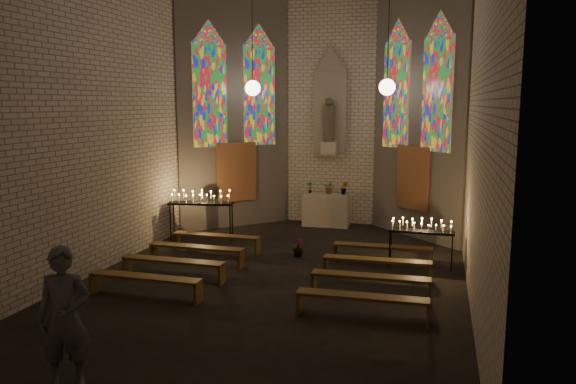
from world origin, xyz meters
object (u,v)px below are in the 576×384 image
(visitor, at_px, (64,317))
(votive_stand_left, at_px, (201,200))
(altar, at_px, (326,210))
(aisle_flower_pot, at_px, (298,247))
(votive_stand_right, at_px, (421,228))

(visitor, bearing_deg, votive_stand_left, 80.89)
(altar, xyz_separation_m, visitor, (-1.39, -10.73, 0.46))
(aisle_flower_pot, bearing_deg, visitor, -101.27)
(altar, height_order, votive_stand_right, votive_stand_right)
(visitor, bearing_deg, votive_stand_right, 37.13)
(aisle_flower_pot, bearing_deg, votive_stand_left, 162.05)
(altar, xyz_separation_m, aisle_flower_pot, (0.03, -3.63, -0.27))
(votive_stand_left, bearing_deg, altar, 31.13)
(aisle_flower_pot, height_order, votive_stand_left, votive_stand_left)
(altar, height_order, aisle_flower_pot, altar)
(votive_stand_left, height_order, visitor, visitor)
(altar, relative_size, visitor, 0.73)
(votive_stand_left, xyz_separation_m, votive_stand_right, (6.00, -1.18, -0.19))
(aisle_flower_pot, xyz_separation_m, votive_stand_right, (2.97, -0.20, 0.71))
(votive_stand_right, bearing_deg, votive_stand_left, 170.71)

